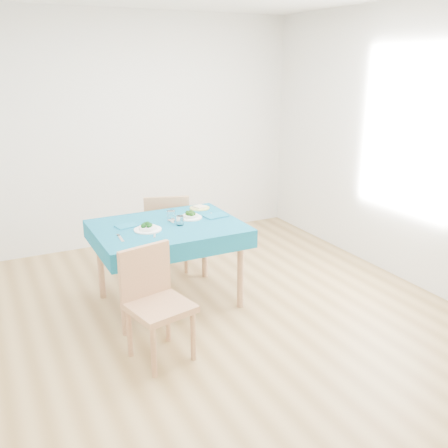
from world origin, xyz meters
name	(u,v)px	position (x,y,z in m)	size (l,w,h in m)	color
room_shell	(224,165)	(0.00, 0.00, 1.35)	(4.02, 4.52, 2.73)	olive
table	(169,264)	(-0.33, 0.45, 0.38)	(1.28, 0.97, 0.76)	#094F6B
chair_near	(159,295)	(-0.72, -0.38, 0.53)	(0.42, 0.46, 1.06)	#9F704A
chair_far	(166,218)	(-0.06, 1.24, 0.57)	(0.45, 0.50, 1.13)	#9F704A
bowl_near	(148,226)	(-0.54, 0.39, 0.79)	(0.24, 0.24, 0.07)	white
bowl_far	(191,215)	(-0.07, 0.54, 0.79)	(0.21, 0.21, 0.06)	white
fork_near	(121,238)	(-0.80, 0.30, 0.76)	(0.02, 0.18, 0.00)	silver
knife_near	(155,233)	(-0.51, 0.28, 0.76)	(0.02, 0.21, 0.00)	silver
fork_far	(172,220)	(-0.25, 0.56, 0.76)	(0.02, 0.16, 0.00)	silver
knife_far	(215,216)	(0.16, 0.51, 0.76)	(0.01, 0.19, 0.00)	silver
napkin_near	(127,226)	(-0.67, 0.58, 0.76)	(0.18, 0.13, 0.01)	#0E5A76
napkin_far	(216,216)	(0.16, 0.49, 0.76)	(0.21, 0.15, 0.01)	#0E5A76
tumbler_center	(171,216)	(-0.26, 0.54, 0.81)	(0.08, 0.08, 0.10)	white
tumbler_side	(180,220)	(-0.23, 0.40, 0.80)	(0.07, 0.07, 0.09)	white
side_plate	(200,208)	(0.14, 0.80, 0.76)	(0.20, 0.20, 0.01)	#C6CB63
bread_slice	(200,207)	(0.14, 0.80, 0.78)	(0.10, 0.10, 0.02)	beige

